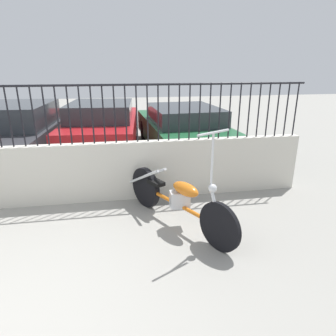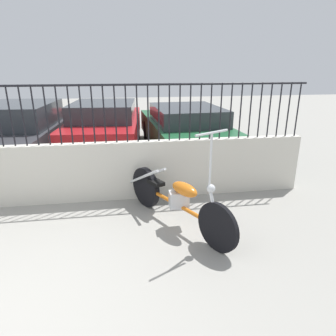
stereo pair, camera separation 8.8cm
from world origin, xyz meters
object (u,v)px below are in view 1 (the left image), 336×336
Objects in this scene: motorcycle_orange at (173,196)px; car_dark_grey at (20,132)px; car_red at (103,127)px; car_green at (182,129)px.

motorcycle_orange is 4.94m from car_dark_grey.
motorcycle_orange is 0.50× the size of car_red.
car_dark_grey is at bearing 85.70° from car_green.
motorcycle_orange reaches higher than car_red.
motorcycle_orange is 0.46× the size of car_green.
car_red is 2.14m from car_green.
car_dark_grey reaches higher than car_red.
car_red is (-1.13, 4.12, 0.27)m from motorcycle_orange.
car_green is (4.09, -0.10, -0.05)m from car_dark_grey.
car_dark_grey is 0.98× the size of car_green.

